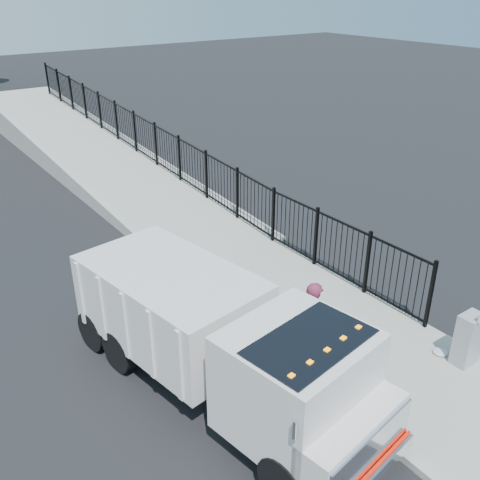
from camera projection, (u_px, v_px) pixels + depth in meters
ground at (262, 342)px, 12.88m from camera, size 120.00×120.00×0.00m
sidewalk at (380, 353)px, 12.41m from camera, size 3.55×12.00×0.12m
curb at (320, 385)px, 11.39m from camera, size 0.30×12.00×0.16m
ramp at (92, 161)px, 25.66m from camera, size 3.95×24.06×3.19m
iron_fence at (157, 158)px, 23.10m from camera, size 0.10×28.00×1.80m
truck at (223, 339)px, 10.60m from camera, size 3.49×7.71×2.55m
worker at (313, 322)px, 11.69m from camera, size 0.48×0.73×1.98m
utility_cabinet at (468, 339)px, 11.73m from camera, size 0.55×0.40×1.25m
debris at (440, 352)px, 12.27m from camera, size 0.34×0.34×0.08m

